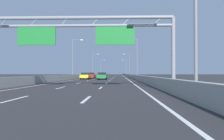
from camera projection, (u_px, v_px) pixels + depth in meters
ground_plane at (111, 76)px, 99.04m from camera, size 260.00×260.00×0.00m
lane_dash_left_1 at (16, 99)px, 11.64m from camera, size 0.16×3.00×0.01m
lane_dash_left_2 at (61, 88)px, 20.64m from camera, size 0.16×3.00×0.01m
lane_dash_left_3 at (79, 83)px, 29.63m from camera, size 0.16×3.00×0.01m
lane_dash_left_4 at (88, 81)px, 38.63m from camera, size 0.16×3.00×0.01m
lane_dash_left_5 at (94, 79)px, 47.62m from camera, size 0.16×3.00×0.01m
lane_dash_left_6 at (98, 78)px, 56.62m from camera, size 0.16×3.00×0.01m
lane_dash_left_7 at (101, 78)px, 65.61m from camera, size 0.16×3.00×0.01m
lane_dash_left_8 at (103, 77)px, 74.61m from camera, size 0.16×3.00×0.01m
lane_dash_left_9 at (105, 77)px, 83.60m from camera, size 0.16×3.00×0.01m
lane_dash_left_10 at (106, 76)px, 92.60m from camera, size 0.16×3.00×0.01m
lane_dash_left_11 at (107, 76)px, 101.59m from camera, size 0.16×3.00×0.01m
lane_dash_left_12 at (108, 76)px, 110.59m from camera, size 0.16×3.00×0.01m
lane_dash_left_13 at (109, 76)px, 119.58m from camera, size 0.16×3.00×0.01m
lane_dash_left_14 at (110, 75)px, 128.58m from camera, size 0.16×3.00×0.01m
lane_dash_left_15 at (110, 75)px, 137.57m from camera, size 0.16×3.00×0.01m
lane_dash_left_16 at (111, 75)px, 146.57m from camera, size 0.16×3.00×0.01m
lane_dash_left_17 at (111, 75)px, 155.56m from camera, size 0.16×3.00×0.01m
lane_dash_right_1 at (86, 99)px, 11.53m from camera, size 0.16×3.00×0.01m
lane_dash_right_2 at (101, 88)px, 20.53m from camera, size 0.16×3.00×0.01m
lane_dash_right_3 at (106, 83)px, 29.52m from camera, size 0.16×3.00×0.01m
lane_dash_right_4 at (109, 81)px, 38.52m from camera, size 0.16×3.00×0.01m
lane_dash_right_5 at (111, 79)px, 47.51m from camera, size 0.16×3.00×0.01m
lane_dash_right_6 at (112, 78)px, 56.51m from camera, size 0.16×3.00×0.01m
lane_dash_right_7 at (113, 78)px, 65.50m from camera, size 0.16×3.00×0.01m
lane_dash_right_8 at (114, 77)px, 74.50m from camera, size 0.16×3.00×0.01m
lane_dash_right_9 at (115, 77)px, 83.49m from camera, size 0.16×3.00×0.01m
lane_dash_right_10 at (115, 76)px, 92.49m from camera, size 0.16×3.00×0.01m
lane_dash_right_11 at (115, 76)px, 101.48m from camera, size 0.16×3.00×0.01m
lane_dash_right_12 at (116, 76)px, 110.48m from camera, size 0.16×3.00×0.01m
lane_dash_right_13 at (116, 76)px, 119.47m from camera, size 0.16×3.00×0.01m
lane_dash_right_14 at (116, 75)px, 128.47m from camera, size 0.16×3.00×0.01m
lane_dash_right_15 at (116, 75)px, 137.46m from camera, size 0.16×3.00×0.01m
lane_dash_right_16 at (117, 75)px, 146.46m from camera, size 0.16×3.00×0.01m
lane_dash_right_17 at (117, 75)px, 155.45m from camera, size 0.16×3.00×0.01m
edge_line_left at (96, 76)px, 87.21m from camera, size 0.16×176.00×0.01m
edge_line_right at (124, 76)px, 86.88m from camera, size 0.16×176.00×0.01m
barrier_left at (97, 75)px, 109.25m from camera, size 0.45×220.00×0.95m
barrier_right at (126, 75)px, 108.82m from camera, size 0.45×220.00×0.95m
sign_gantry at (79, 33)px, 20.14m from camera, size 16.67×0.36×6.36m
streetlamp_right_near at (191, 0)px, 12.74m from camera, size 2.58×0.28×9.50m
streetlamp_left_mid at (74, 56)px, 54.86m from camera, size 2.58×0.28×9.50m
streetlamp_right_mid at (136, 56)px, 54.39m from camera, size 2.58×0.28×9.50m
streetlamp_left_far at (93, 63)px, 96.51m from camera, size 2.58×0.28×9.50m
streetlamp_right_far at (129, 63)px, 96.05m from camera, size 2.58×0.28×9.50m
streetlamp_left_distant at (101, 66)px, 138.16m from camera, size 2.58×0.28×9.50m
streetlamp_right_distant at (126, 66)px, 137.70m from camera, size 2.58×0.28×9.50m
green_car at (102, 76)px, 46.44m from camera, size 1.83×4.55×1.47m
silver_car at (104, 74)px, 104.33m from camera, size 1.70×4.17×1.47m
red_car at (91, 75)px, 55.19m from camera, size 1.84×4.54×1.44m
yellow_car at (85, 76)px, 48.48m from camera, size 1.76×4.33×1.42m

